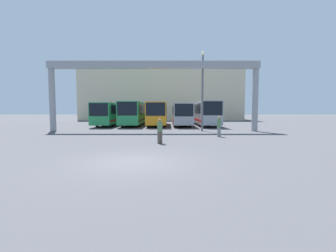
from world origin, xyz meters
name	(u,v)px	position (x,y,z in m)	size (l,w,h in m)	color
ground_plane	(134,162)	(0.00, 0.00, 0.00)	(200.00, 200.00, 0.00)	#47474C
building_backdrop	(162,95)	(0.00, 42.81, 5.70)	(34.47, 12.00, 11.39)	beige
overhead_gantry	(154,75)	(0.00, 13.73, 5.75)	(21.40, 0.80, 7.09)	gray
bus_slot_0	(112,113)	(-6.70, 23.14, 1.79)	(2.46, 12.20, 3.10)	#268C4C
bus_slot_1	(135,112)	(-3.35, 23.02, 1.87)	(2.59, 11.96, 3.25)	#268C4C
bus_slot_2	(158,113)	(0.00, 22.11, 1.83)	(2.54, 10.14, 3.17)	orange
bus_slot_3	(182,113)	(3.35, 22.61, 1.75)	(2.44, 11.14, 3.03)	#999EA5
bus_slot_4	(205,112)	(6.70, 22.99, 1.91)	(2.59, 11.90, 3.32)	#999EA5
pedestrian_mid_left	(161,130)	(0.93, 5.21, 0.87)	(0.34, 0.34, 1.63)	brown
pedestrian_near_right	(220,126)	(5.64, 8.90, 0.88)	(0.35, 0.35, 1.66)	gray
lamp_post	(203,88)	(5.00, 13.79, 4.40)	(0.36, 0.36, 8.09)	#595B60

